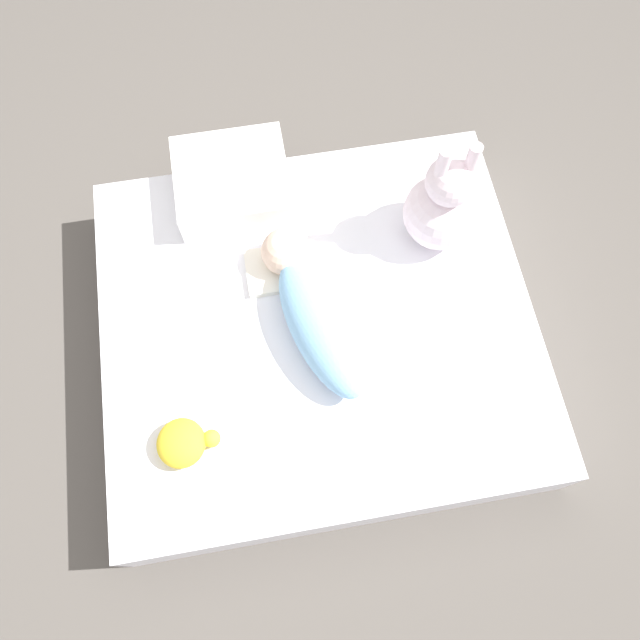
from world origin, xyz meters
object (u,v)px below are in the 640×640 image
object	(u,v)px
pillow	(233,182)
turtle_plush	(184,443)
swaddled_baby	(314,311)
bunny_plush	(443,206)

from	to	relation	value
pillow	turtle_plush	xyz separation A→B (m)	(-0.21, -0.72, -0.02)
swaddled_baby	turtle_plush	xyz separation A→B (m)	(-0.37, -0.28, -0.03)
pillow	bunny_plush	xyz separation A→B (m)	(0.55, -0.23, 0.08)
pillow	turtle_plush	distance (m)	0.75
swaddled_baby	pillow	world-z (taller)	swaddled_baby
swaddled_baby	bunny_plush	xyz separation A→B (m)	(0.38, 0.21, 0.07)
pillow	swaddled_baby	bearing A→B (deg)	-69.61
pillow	turtle_plush	bearing A→B (deg)	-106.21
pillow	bunny_plush	distance (m)	0.60
bunny_plush	pillow	bearing A→B (deg)	157.41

